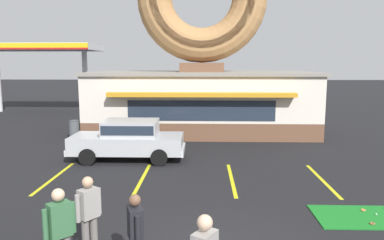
# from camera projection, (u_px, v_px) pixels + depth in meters

# --- Properties ---
(donut_shop_building) EXTENTS (12.30, 6.75, 10.96)m
(donut_shop_building) POSITION_uv_depth(u_px,v_px,m) (202.00, 65.00, 20.80)
(donut_shop_building) COLOR brown
(donut_shop_building) RESTS_ON ground
(mini_donut_mid_left) EXTENTS (0.13, 0.13, 0.04)m
(mini_donut_mid_left) POSITION_uv_depth(u_px,v_px,m) (372.00, 223.00, 8.94)
(mini_donut_mid_left) COLOR brown
(mini_donut_mid_left) RESTS_ON putting_mat
(mini_donut_mid_centre) EXTENTS (0.13, 0.13, 0.04)m
(mini_donut_mid_centre) POSITION_uv_depth(u_px,v_px,m) (363.00, 210.00, 9.76)
(mini_donut_mid_centre) COLOR #D17F47
(mini_donut_mid_centre) RESTS_ON putting_mat
(golf_ball) EXTENTS (0.04, 0.04, 0.04)m
(golf_ball) POSITION_uv_depth(u_px,v_px,m) (376.00, 214.00, 9.49)
(golf_ball) COLOR white
(golf_ball) RESTS_ON putting_mat
(car_silver) EXTENTS (4.57, 1.99, 1.60)m
(car_silver) POSITION_uv_depth(u_px,v_px,m) (129.00, 138.00, 14.91)
(car_silver) COLOR #B2B5BA
(car_silver) RESTS_ON ground
(pedestrian_blue_sweater_man) EXTENTS (0.36, 0.57, 1.59)m
(pedestrian_blue_sweater_man) POSITION_uv_depth(u_px,v_px,m) (136.00, 233.00, 6.60)
(pedestrian_blue_sweater_man) COLOR #7F7056
(pedestrian_blue_sweater_man) RESTS_ON ground
(pedestrian_hooded_kid) EXTENTS (0.45, 0.45, 1.71)m
(pedestrian_hooded_kid) POSITION_uv_depth(u_px,v_px,m) (60.00, 230.00, 6.54)
(pedestrian_hooded_kid) COLOR slate
(pedestrian_hooded_kid) RESTS_ON ground
(pedestrian_clipboard_woman) EXTENTS (0.42, 0.50, 1.65)m
(pedestrian_clipboard_woman) POSITION_uv_depth(u_px,v_px,m) (89.00, 213.00, 7.41)
(pedestrian_clipboard_woman) COLOR slate
(pedestrian_clipboard_woman) RESTS_ON ground
(trash_bin) EXTENTS (0.57, 0.57, 0.97)m
(trash_bin) POSITION_uv_depth(u_px,v_px,m) (75.00, 130.00, 19.00)
(trash_bin) COLOR #51565B
(trash_bin) RESTS_ON ground
(gas_station_canopy) EXTENTS (9.00, 4.46, 5.30)m
(gas_station_canopy) POSITION_uv_depth(u_px,v_px,m) (40.00, 50.00, 29.10)
(gas_station_canopy) COLOR silver
(gas_station_canopy) RESTS_ON ground
(parking_stripe_far_left) EXTENTS (0.12, 3.60, 0.01)m
(parking_stripe_far_left) POSITION_uv_depth(u_px,v_px,m) (55.00, 177.00, 12.68)
(parking_stripe_far_left) COLOR yellow
(parking_stripe_far_left) RESTS_ON ground
(parking_stripe_left) EXTENTS (0.12, 3.60, 0.01)m
(parking_stripe_left) POSITION_uv_depth(u_px,v_px,m) (142.00, 178.00, 12.59)
(parking_stripe_left) COLOR yellow
(parking_stripe_left) RESTS_ON ground
(parking_stripe_mid_left) EXTENTS (0.12, 3.60, 0.01)m
(parking_stripe_mid_left) POSITION_uv_depth(u_px,v_px,m) (232.00, 179.00, 12.49)
(parking_stripe_mid_left) COLOR yellow
(parking_stripe_mid_left) RESTS_ON ground
(parking_stripe_centre) EXTENTS (0.12, 3.60, 0.01)m
(parking_stripe_centre) POSITION_uv_depth(u_px,v_px,m) (322.00, 180.00, 12.40)
(parking_stripe_centre) COLOR yellow
(parking_stripe_centre) RESTS_ON ground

